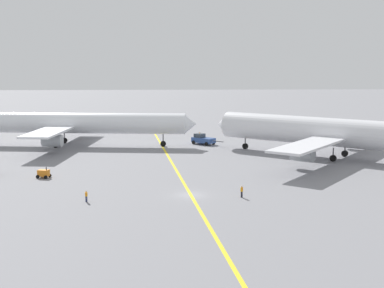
# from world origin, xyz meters

# --- Properties ---
(ground_plane) EXTENTS (600.00, 600.00, 0.00)m
(ground_plane) POSITION_xyz_m (0.00, 0.00, 0.00)
(ground_plane) COLOR gray
(taxiway_stripe) EXTENTS (12.15, 119.48, 0.01)m
(taxiway_stripe) POSITION_xyz_m (-0.91, 10.00, 0.00)
(taxiway_stripe) COLOR yellow
(taxiway_stripe) RESTS_ON ground
(airliner_at_gate_left) EXTENTS (57.66, 41.22, 15.40)m
(airliner_at_gate_left) POSITION_xyz_m (-25.56, 48.60, 5.24)
(airliner_at_gate_left) COLOR white
(airliner_at_gate_left) RESTS_ON ground
(airliner_being_pushed) EXTENTS (44.24, 43.02, 15.59)m
(airliner_being_pushed) POSITION_xyz_m (29.26, 29.95, 5.25)
(airliner_being_pushed) COLOR silver
(airliner_being_pushed) RESTS_ON ground
(pushback_tug) EXTENTS (7.37, 6.89, 2.80)m
(pushback_tug) POSITION_xyz_m (5.23, 49.02, 1.18)
(pushback_tug) COLOR #2D4C8C
(pushback_tug) RESTS_ON ground
(gse_gpu_cart_small) EXTENTS (2.47, 2.13, 1.90)m
(gse_gpu_cart_small) POSITION_xyz_m (-24.39, 12.94, 0.79)
(gse_gpu_cart_small) COLOR orange
(gse_gpu_cart_small) RESTS_ON ground
(ground_crew_ramp_agent_by_cones) EXTENTS (0.36, 0.50, 1.62)m
(ground_crew_ramp_agent_by_cones) POSITION_xyz_m (-14.82, -3.29, 0.84)
(ground_crew_ramp_agent_by_cones) COLOR #2D3351
(ground_crew_ramp_agent_by_cones) RESTS_ON ground
(ground_crew_wing_walker_right) EXTENTS (0.36, 0.48, 1.75)m
(ground_crew_wing_walker_right) POSITION_xyz_m (7.41, -1.85, 0.92)
(ground_crew_wing_walker_right) COLOR black
(ground_crew_wing_walker_right) RESTS_ON ground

